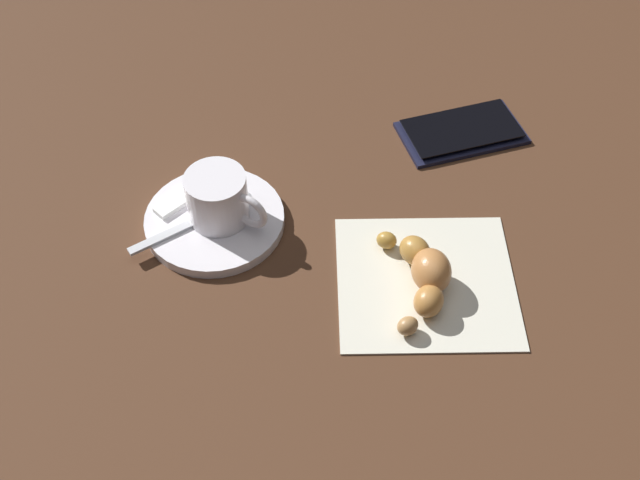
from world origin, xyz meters
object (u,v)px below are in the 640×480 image
at_px(saucer, 217,220).
at_px(espresso_cup, 222,198).
at_px(croissant, 427,273).
at_px(cell_phone, 464,131).
at_px(teaspoon, 214,213).
at_px(sugar_packet, 186,198).
at_px(napkin, 429,281).

distance_m(saucer, espresso_cup, 0.03).
distance_m(croissant, cell_phone, 0.22).
relative_size(teaspoon, sugar_packet, 1.87).
height_order(teaspoon, napkin, teaspoon).
height_order(espresso_cup, teaspoon, espresso_cup).
bearing_deg(espresso_cup, cell_phone, 28.65).
bearing_deg(cell_phone, napkin, -104.42).
bearing_deg(saucer, cell_phone, 28.01).
distance_m(teaspoon, sugar_packet, 0.04).
bearing_deg(croissant, cell_phone, 74.97).
relative_size(saucer, espresso_cup, 1.70).
distance_m(teaspoon, cell_phone, 0.30).
xyz_separation_m(teaspoon, croissant, (0.21, -0.08, 0.01)).
bearing_deg(saucer, sugar_packet, 147.34).
distance_m(sugar_packet, croissant, 0.26).
xyz_separation_m(espresso_cup, sugar_packet, (-0.04, 0.02, -0.02)).
xyz_separation_m(sugar_packet, napkin, (0.24, -0.09, -0.01)).
bearing_deg(teaspoon, espresso_cup, -9.00).
bearing_deg(sugar_packet, napkin, 113.50).
xyz_separation_m(espresso_cup, teaspoon, (-0.01, 0.00, -0.02)).
height_order(saucer, sugar_packet, sugar_packet).
bearing_deg(sugar_packet, cell_phone, 155.88).
bearing_deg(napkin, teaspoon, 161.25).
relative_size(saucer, sugar_packet, 2.19).
xyz_separation_m(teaspoon, napkin, (0.21, -0.07, -0.01)).
bearing_deg(teaspoon, saucer, -35.54).
height_order(croissant, cell_phone, croissant).
bearing_deg(teaspoon, napkin, -18.75).
distance_m(espresso_cup, sugar_packet, 0.05).
relative_size(croissant, cell_phone, 0.81).
relative_size(napkin, cell_phone, 1.10).
bearing_deg(napkin, saucer, 161.48).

